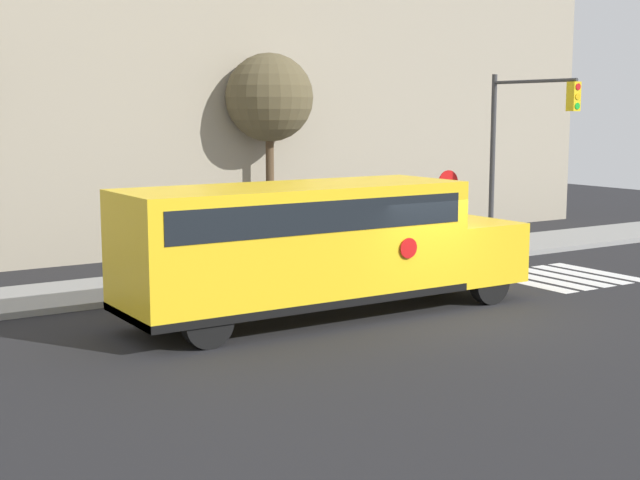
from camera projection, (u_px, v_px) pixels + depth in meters
The scene contains 8 objects.
ground_plane at pixel (445, 319), 19.22m from camera, with size 60.00×60.00×0.00m, color black.
sidewalk_strip at pixel (291, 270), 24.62m from camera, with size 44.00×3.00×0.15m.
building_backdrop at pixel (188, 40), 29.07m from camera, with size 32.00×4.00×13.48m.
crosswalk_stripes at pixel (563, 277), 24.01m from camera, with size 3.30×3.20×0.01m.
school_bus at pixel (313, 242), 19.13m from camera, with size 9.48×2.57×2.90m.
stop_sign at pixel (447, 201), 26.03m from camera, with size 0.74×0.10×2.73m.
traffic_light at pixel (518, 137), 26.24m from camera, with size 0.28×3.33×5.54m.
tree_near_sidewalk at pixel (269, 99), 27.86m from camera, with size 2.77×2.77×6.24m.
Camera 1 is at (-12.43, -14.33, 4.45)m, focal length 50.00 mm.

